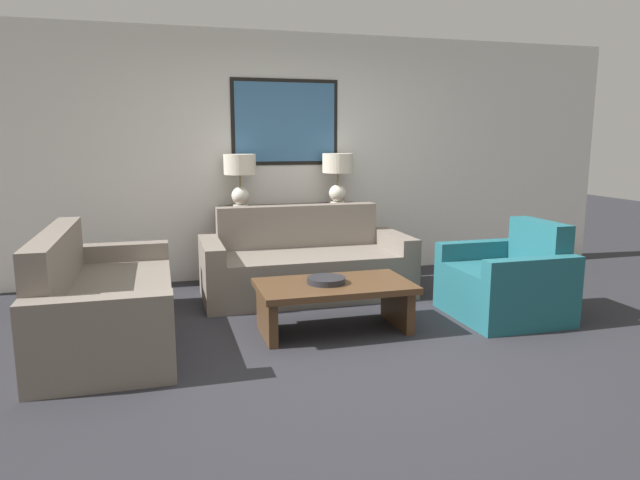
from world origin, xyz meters
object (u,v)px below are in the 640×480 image
(table_lamp_right, at_px, (338,171))
(armchair_near_back_wall, at_px, (507,284))
(coffee_table, at_px, (334,295))
(couch_by_side, at_px, (104,303))
(table_lamp_left, at_px, (240,172))
(couch_by_back_wall, at_px, (305,266))
(decorative_bowl, at_px, (326,280))
(console_table, at_px, (291,243))

(table_lamp_right, distance_m, armchair_near_back_wall, 2.24)
(coffee_table, bearing_deg, couch_by_side, 170.56)
(table_lamp_left, distance_m, couch_by_side, 2.15)
(table_lamp_left, xyz_separation_m, table_lamp_right, (1.07, 0.00, 0.00))
(couch_by_back_wall, height_order, coffee_table, couch_by_back_wall)
(couch_by_side, distance_m, armchair_near_back_wall, 3.32)
(couch_by_back_wall, bearing_deg, decorative_bowl, -95.67)
(couch_by_back_wall, bearing_deg, armchair_near_back_wall, -37.47)
(table_lamp_right, height_order, couch_by_side, table_lamp_right)
(couch_by_side, bearing_deg, coffee_table, -9.44)
(table_lamp_left, bearing_deg, coffee_table, -74.66)
(console_table, bearing_deg, armchair_near_back_wall, -50.24)
(couch_by_back_wall, bearing_deg, table_lamp_left, 129.19)
(coffee_table, bearing_deg, console_table, 88.46)
(decorative_bowl, distance_m, armchair_near_back_wall, 1.62)
(console_table, relative_size, decorative_bowl, 4.99)
(table_lamp_left, relative_size, decorative_bowl, 1.80)
(table_lamp_left, height_order, decorative_bowl, table_lamp_left)
(armchair_near_back_wall, bearing_deg, table_lamp_left, 138.42)
(coffee_table, bearing_deg, decorative_bowl, 167.49)
(console_table, distance_m, couch_by_side, 2.34)
(console_table, distance_m, table_lamp_left, 0.94)
(coffee_table, height_order, armchair_near_back_wall, armchair_near_back_wall)
(table_lamp_right, bearing_deg, couch_by_back_wall, -129.19)
(console_table, relative_size, couch_by_side, 0.76)
(table_lamp_right, relative_size, armchair_near_back_wall, 0.60)
(table_lamp_right, xyz_separation_m, armchair_near_back_wall, (0.97, -1.81, -0.89))
(table_lamp_left, relative_size, table_lamp_right, 1.00)
(table_lamp_right, bearing_deg, couch_by_side, -147.55)
(console_table, xyz_separation_m, decorative_bowl, (-0.11, -1.76, 0.01))
(console_table, height_order, armchair_near_back_wall, armchair_near_back_wall)
(decorative_bowl, bearing_deg, console_table, 86.43)
(console_table, xyz_separation_m, armchair_near_back_wall, (1.51, -1.81, -0.12))
(table_lamp_left, relative_size, armchair_near_back_wall, 0.60)
(console_table, relative_size, armchair_near_back_wall, 1.65)
(console_table, bearing_deg, decorative_bowl, -93.57)
(decorative_bowl, bearing_deg, couch_by_back_wall, 84.33)
(table_lamp_left, bearing_deg, armchair_near_back_wall, -41.58)
(couch_by_back_wall, bearing_deg, coffee_table, -92.44)
(armchair_near_back_wall, bearing_deg, table_lamp_right, 118.23)
(couch_by_back_wall, height_order, decorative_bowl, couch_by_back_wall)
(console_table, distance_m, decorative_bowl, 1.77)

